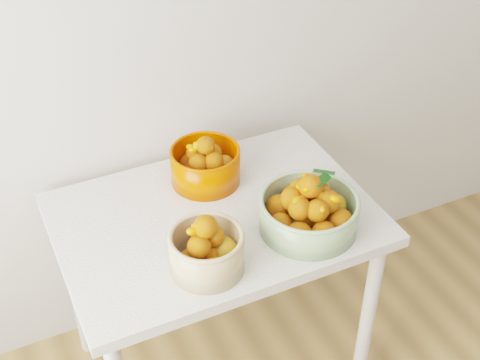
# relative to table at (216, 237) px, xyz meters

# --- Properties ---
(table) EXTENTS (1.00, 0.70, 0.75)m
(table) POSITION_rel_table_xyz_m (0.00, 0.00, 0.00)
(table) COLOR silver
(table) RESTS_ON ground
(bowl_cream) EXTENTS (0.29, 0.29, 0.19)m
(bowl_cream) POSITION_rel_table_xyz_m (-0.12, -0.21, 0.17)
(bowl_cream) COLOR tan
(bowl_cream) RESTS_ON table
(bowl_green) EXTENTS (0.36, 0.36, 0.20)m
(bowl_green) POSITION_rel_table_xyz_m (0.24, -0.18, 0.16)
(bowl_green) COLOR #8BAE7B
(bowl_green) RESTS_ON table
(bowl_orange) EXTENTS (0.28, 0.28, 0.17)m
(bowl_orange) POSITION_rel_table_xyz_m (0.04, 0.18, 0.16)
(bowl_orange) COLOR #D13900
(bowl_orange) RESTS_ON table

